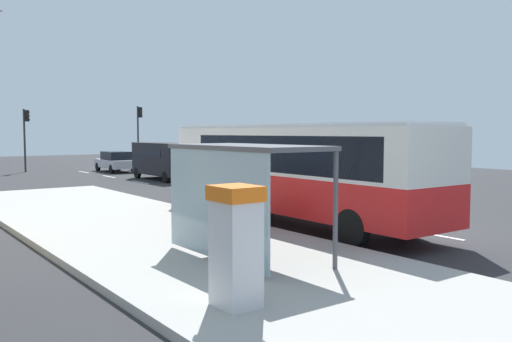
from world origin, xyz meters
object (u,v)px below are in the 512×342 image
sedan_near (116,161)px  recycling_bin_orange (236,211)px  traffic_light_near_side (139,127)px  recycling_bin_red (250,214)px  bus_shelter (235,172)px  white_van (164,158)px  ticket_machine (236,245)px  traffic_light_far_side (26,130)px  bus (293,167)px  recycling_bin_yellow (223,209)px

sedan_near → recycling_bin_orange: (-6.50, -25.52, -0.14)m
sedan_near → traffic_light_near_side: bearing=41.8°
recycling_bin_red → bus_shelter: bus_shelter is taller
white_van → recycling_bin_red: (-6.40, -18.04, -0.69)m
ticket_machine → bus_shelter: 3.33m
sedan_near → ticket_machine: 33.08m
white_van → traffic_light_far_side: bearing=114.1°
bus → traffic_light_far_side: (-1.38, 28.78, 1.28)m
ticket_machine → recycling_bin_orange: (4.00, 5.85, -0.52)m
recycling_bin_yellow → bus: bearing=-6.9°
sedan_near → recycling_bin_red: (-6.50, -26.22, -0.14)m
bus → recycling_bin_yellow: bus is taller
ticket_machine → traffic_light_near_side: 36.94m
recycling_bin_yellow → ticket_machine: bearing=-121.4°
recycling_bin_orange → bus_shelter: (-2.21, -3.20, 1.44)m
sedan_near → recycling_bin_red: bearing=-103.9°
recycling_bin_orange → bus_shelter: 4.15m
recycling_bin_red → recycling_bin_yellow: (0.00, 1.40, 0.00)m
white_van → recycling_bin_yellow: white_van is taller
ticket_machine → traffic_light_far_side: (5.10, 35.03, 1.95)m
white_van → traffic_light_far_side: traffic_light_far_side is taller
ticket_machine → recycling_bin_orange: 7.11m
traffic_light_far_side → bus_shelter: (-3.32, -32.38, -1.02)m
sedan_near → bus_shelter: 30.04m
ticket_machine → traffic_light_far_side: traffic_light_far_side is taller
recycling_bin_red → white_van: bearing=70.5°
ticket_machine → bus_shelter: size_ratio=0.48×
recycling_bin_orange → white_van: bearing=69.7°
white_van → recycling_bin_orange: white_van is taller
sedan_near → traffic_light_far_side: size_ratio=0.95×
bus → ticket_machine: bearing=-136.1°
bus → ticket_machine: (-6.49, -6.25, -0.67)m
white_van → ticket_machine: white_van is taller
sedan_near → bus_shelter: size_ratio=1.11×
ticket_machine → recycling_bin_yellow: 7.69m
ticket_machine → recycling_bin_yellow: (4.00, 6.55, -0.52)m
bus → white_van: (3.91, 16.94, -0.50)m
sedan_near → bus_shelter: bus_shelter is taller
bus → recycling_bin_yellow: (-2.49, 0.30, -1.19)m
recycling_bin_orange → bus_shelter: size_ratio=0.24×
bus → bus_shelter: size_ratio=2.76×
bus → ticket_machine: 9.03m
bus → bus_shelter: bus is taller
bus → sedan_near: 25.46m
ticket_machine → traffic_light_far_side: 35.46m
ticket_machine → sedan_near: bearing=71.5°
traffic_light_near_side → traffic_light_far_side: 8.64m
white_van → bus_shelter: bearing=-112.7°
traffic_light_far_side → recycling_bin_orange: bearing=-92.2°
ticket_machine → recycling_bin_yellow: ticket_machine is taller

